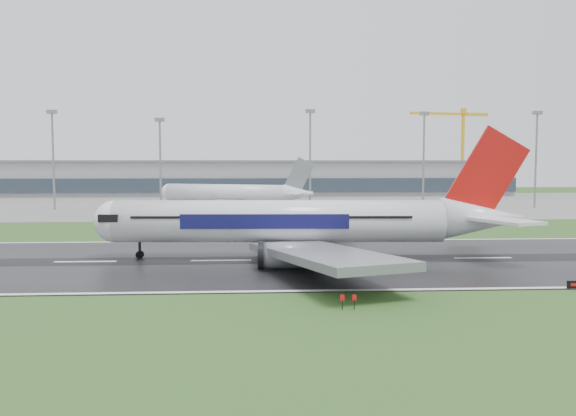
{
  "coord_description": "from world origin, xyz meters",
  "views": [
    {
      "loc": [
        4.92,
        -88.36,
        14.68
      ],
      "look_at": [
        10.71,
        12.0,
        7.0
      ],
      "focal_mm": 37.05,
      "sensor_mm": 36.0,
      "label": 1
    }
  ],
  "objects": [
    {
      "name": "ground",
      "position": [
        0.0,
        0.0,
        0.0
      ],
      "size": [
        520.0,
        520.0,
        0.0
      ],
      "primitive_type": "plane",
      "color": "#264C1C",
      "rests_on": "ground"
    },
    {
      "name": "runway",
      "position": [
        0.0,
        0.0,
        0.05
      ],
      "size": [
        400.0,
        45.0,
        0.1
      ],
      "primitive_type": "cube",
      "color": "black",
      "rests_on": "ground"
    },
    {
      "name": "apron",
      "position": [
        0.0,
        125.0,
        0.04
      ],
      "size": [
        400.0,
        130.0,
        0.08
      ],
      "primitive_type": "cube",
      "color": "slate",
      "rests_on": "ground"
    },
    {
      "name": "terminal",
      "position": [
        0.0,
        185.0,
        7.5
      ],
      "size": [
        240.0,
        36.0,
        15.0
      ],
      "primitive_type": "cube",
      "color": "gray",
      "rests_on": "ground"
    },
    {
      "name": "main_airliner",
      "position": [
        13.36,
        1.33,
        9.74
      ],
      "size": [
        68.25,
        65.3,
        19.28
      ],
      "primitive_type": null,
      "rotation": [
        0.0,
        0.0,
        -0.05
      ],
      "color": "silver",
      "rests_on": "runway"
    },
    {
      "name": "parked_airliner",
      "position": [
        -2.14,
        102.47,
        7.93
      ],
      "size": [
        68.5,
        66.48,
        15.71
      ],
      "primitive_type": null,
      "rotation": [
        0.0,
        0.0,
        -0.39
      ],
      "color": "silver",
      "rests_on": "apron"
    },
    {
      "name": "tower_crane",
      "position": [
        107.84,
        200.0,
        20.73
      ],
      "size": [
        41.37,
        10.61,
        41.47
      ],
      "primitive_type": null,
      "rotation": [
        0.0,
        0.0,
        0.2
      ],
      "color": "gold",
      "rests_on": "ground"
    },
    {
      "name": "floodmast_1",
      "position": [
        -57.14,
        100.0,
        14.87
      ],
      "size": [
        0.64,
        0.64,
        29.74
      ],
      "primitive_type": "cylinder",
      "color": "gray",
      "rests_on": "ground"
    },
    {
      "name": "floodmast_2",
      "position": [
        -24.3,
        100.0,
        13.72
      ],
      "size": [
        0.64,
        0.64,
        27.44
      ],
      "primitive_type": "cylinder",
      "color": "gray",
      "rests_on": "ground"
    },
    {
      "name": "floodmast_3",
      "position": [
        22.82,
        100.0,
        15.16
      ],
      "size": [
        0.64,
        0.64,
        30.33
      ],
      "primitive_type": "cylinder",
      "color": "gray",
      "rests_on": "ground"
    },
    {
      "name": "floodmast_4",
      "position": [
        59.43,
        100.0,
        14.87
      ],
      "size": [
        0.64,
        0.64,
        29.75
      ],
      "primitive_type": "cylinder",
      "color": "gray",
      "rests_on": "ground"
    },
    {
      "name": "floodmast_5",
      "position": [
        96.5,
        100.0,
        15.09
      ],
      "size": [
        0.64,
        0.64,
        30.19
      ],
      "primitive_type": "cylinder",
      "color": "gray",
      "rests_on": "ground"
    }
  ]
}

